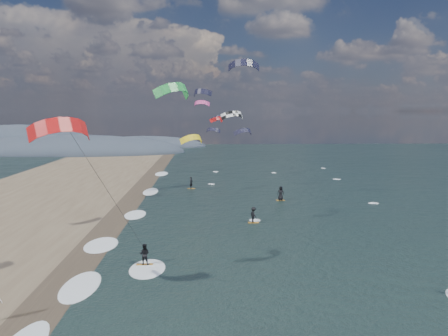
{
  "coord_description": "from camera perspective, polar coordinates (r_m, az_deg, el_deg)",
  "views": [
    {
      "loc": [
        -2.5,
        -21.73,
        11.39
      ],
      "look_at": [
        -1.0,
        12.0,
        7.0
      ],
      "focal_mm": 35.0,
      "sensor_mm": 36.0,
      "label": 1
    }
  ],
  "objects": [
    {
      "name": "coastal_hills",
      "position": [
        136.8,
        -20.59,
        2.16
      ],
      "size": [
        80.0,
        41.0,
        15.0
      ],
      "color": "#3D4756",
      "rests_on": "ground"
    },
    {
      "name": "wet_sand_strip",
      "position": [
        35.02,
        -18.55,
        -11.96
      ],
      "size": [
        3.0,
        240.0,
        0.0
      ],
      "primitive_type": "cube",
      "color": "#382D23",
      "rests_on": "ground"
    },
    {
      "name": "kitesurfer_near_b",
      "position": [
        28.5,
        -16.4,
        -1.14
      ],
      "size": [
        6.97,
        8.96,
        11.86
      ],
      "color": "#BE7B21",
      "rests_on": "ground"
    },
    {
      "name": "bg_kite_field",
      "position": [
        75.33,
        -0.88,
        7.25
      ],
      "size": [
        13.65,
        75.65,
        10.97
      ],
      "color": "black",
      "rests_on": "ground"
    },
    {
      "name": "ground",
      "position": [
        24.66,
        3.8,
        -20.12
      ],
      "size": [
        260.0,
        260.0,
        0.0
      ],
      "primitive_type": "plane",
      "color": "black",
      "rests_on": "ground"
    },
    {
      "name": "far_kitesurfers",
      "position": [
        53.13,
        3.41,
        -4.01
      ],
      "size": [
        12.87,
        21.36,
        1.84
      ],
      "color": "#BE7B21",
      "rests_on": "ground"
    },
    {
      "name": "shoreline_surf",
      "position": [
        39.1,
        -14.91,
        -9.78
      ],
      "size": [
        2.4,
        79.4,
        0.11
      ],
      "color": "white",
      "rests_on": "ground"
    }
  ]
}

